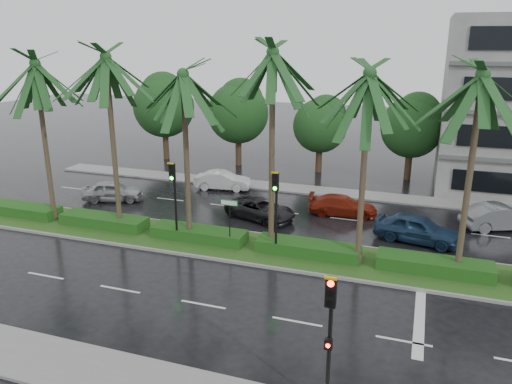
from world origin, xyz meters
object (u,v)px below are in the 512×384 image
(signal_near, at_px, (329,337))
(street_sign, at_px, (229,212))
(car_silver, at_px, (113,191))
(car_white, at_px, (223,180))
(car_darkgrey, at_px, (260,209))
(car_grey, at_px, (501,217))
(car_red, at_px, (343,205))
(car_blue, at_px, (417,228))
(signal_median_left, at_px, (174,190))

(signal_near, distance_m, street_sign, 12.11)
(car_silver, relative_size, car_white, 0.99)
(car_darkgrey, bearing_deg, car_grey, -59.65)
(car_silver, relative_size, car_red, 0.95)
(car_blue, bearing_deg, car_darkgrey, 96.86)
(car_darkgrey, distance_m, car_blue, 9.12)
(street_sign, xyz_separation_m, car_red, (4.60, 7.30, -1.51))
(car_blue, bearing_deg, car_silver, 98.73)
(signal_median_left, bearing_deg, car_blue, 20.40)
(car_blue, bearing_deg, car_white, 78.66)
(signal_near, relative_size, street_sign, 1.68)
(car_silver, xyz_separation_m, car_blue, (19.60, -0.75, 0.08))
(car_red, bearing_deg, street_sign, 141.66)
(car_white, height_order, car_blue, car_blue)
(car_darkgrey, bearing_deg, signal_median_left, 168.25)
(car_silver, height_order, car_blue, car_blue)
(street_sign, distance_m, car_silver, 11.75)
(car_silver, xyz_separation_m, car_darkgrey, (10.50, -0.10, -0.06))
(street_sign, bearing_deg, car_blue, 25.39)
(signal_median_left, relative_size, car_white, 1.09)
(car_blue, bearing_deg, signal_median_left, 121.31)
(signal_near, xyz_separation_m, signal_median_left, (-10.00, 9.69, 0.49))
(signal_near, xyz_separation_m, street_sign, (-7.00, 9.87, -0.38))
(car_darkgrey, bearing_deg, car_white, 60.96)
(car_red, bearing_deg, car_grey, -92.88)
(car_silver, bearing_deg, signal_median_left, -144.63)
(car_red, bearing_deg, car_white, 68.03)
(car_red, bearing_deg, signal_near, -178.17)
(car_darkgrey, bearing_deg, street_sign, -161.50)
(signal_near, distance_m, car_silver, 23.08)
(car_silver, distance_m, car_grey, 24.25)
(street_sign, bearing_deg, car_grey, 29.89)
(street_sign, bearing_deg, car_white, 114.49)
(car_blue, bearing_deg, car_grey, -41.24)
(signal_near, relative_size, car_darkgrey, 0.98)
(car_white, bearing_deg, car_grey, -105.67)
(signal_near, bearing_deg, street_sign, 125.34)
(signal_near, height_order, car_white, signal_near)
(street_sign, relative_size, car_grey, 0.58)
(signal_near, distance_m, car_blue, 14.45)
(car_darkgrey, xyz_separation_m, car_grey, (13.60, 2.85, 0.12))
(signal_median_left, height_order, street_sign, signal_median_left)
(signal_median_left, bearing_deg, car_red, 44.57)
(street_sign, distance_m, car_white, 10.95)
(signal_median_left, bearing_deg, car_grey, 25.73)
(signal_median_left, distance_m, car_red, 10.93)
(signal_median_left, distance_m, car_silver, 9.44)
(signal_near, bearing_deg, car_blue, 81.60)
(signal_near, height_order, car_grey, signal_near)
(signal_median_left, relative_size, car_darkgrey, 0.98)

